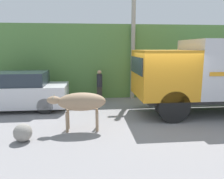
# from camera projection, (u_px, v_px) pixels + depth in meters

# --- Properties ---
(ground_plane) EXTENTS (60.00, 60.00, 0.00)m
(ground_plane) POSITION_uv_depth(u_px,v_px,m) (160.00, 119.00, 8.35)
(ground_plane) COLOR gray
(hillside_embankment) EXTENTS (32.00, 5.23, 3.90)m
(hillside_embankment) POSITION_uv_depth(u_px,v_px,m) (131.00, 59.00, 14.27)
(hillside_embankment) COLOR #568442
(hillside_embankment) RESTS_ON ground_plane
(building_backdrop) EXTENTS (4.99, 2.70, 2.83)m
(building_backdrop) POSITION_uv_depth(u_px,v_px,m) (57.00, 70.00, 12.86)
(building_backdrop) COLOR #99ADB7
(building_backdrop) RESTS_ON ground_plane
(cargo_truck) EXTENTS (7.01, 2.43, 3.01)m
(cargo_truck) POSITION_uv_depth(u_px,v_px,m) (224.00, 72.00, 8.91)
(cargo_truck) COLOR #2D2D2D
(cargo_truck) RESTS_ON ground_plane
(brown_cow) EXTENTS (1.89, 0.60, 1.26)m
(brown_cow) POSITION_uv_depth(u_px,v_px,m) (81.00, 102.00, 7.08)
(brown_cow) COLOR #9E7F60
(brown_cow) RESTS_ON ground_plane
(parked_suv) EXTENTS (4.34, 1.76, 1.66)m
(parked_suv) POSITION_uv_depth(u_px,v_px,m) (17.00, 92.00, 9.51)
(parked_suv) COLOR silver
(parked_suv) RESTS_ON ground_plane
(pedestrian_on_hill) EXTENTS (0.35, 0.35, 1.59)m
(pedestrian_on_hill) POSITION_uv_depth(u_px,v_px,m) (100.00, 84.00, 11.10)
(pedestrian_on_hill) COLOR #38332D
(pedestrian_on_hill) RESTS_ON ground_plane
(utility_pole) EXTENTS (0.90, 0.22, 6.03)m
(utility_pole) POSITION_uv_depth(u_px,v_px,m) (133.00, 39.00, 11.26)
(utility_pole) COLOR #9E998E
(utility_pole) RESTS_ON ground_plane
(roadside_rock) EXTENTS (0.53, 0.53, 0.53)m
(roadside_rock) POSITION_uv_depth(u_px,v_px,m) (23.00, 133.00, 6.33)
(roadside_rock) COLOR gray
(roadside_rock) RESTS_ON ground_plane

